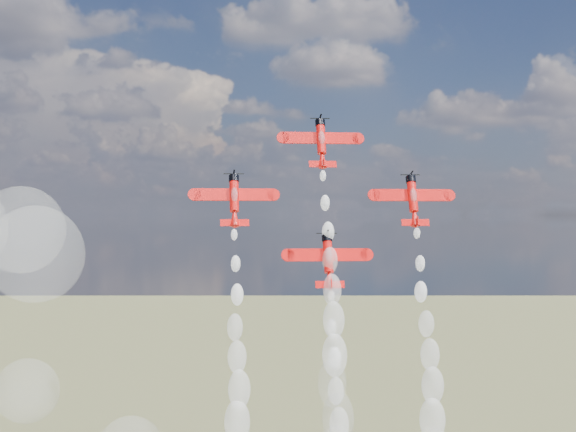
% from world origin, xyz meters
% --- Properties ---
extents(plane_lead, '(12.77, 5.67, 8.76)m').
position_xyz_m(plane_lead, '(-9.48, 18.92, 112.72)').
color(plane_lead, red).
rests_on(plane_lead, ground).
extents(plane_left, '(12.77, 5.67, 8.76)m').
position_xyz_m(plane_left, '(-24.20, 15.32, 103.07)').
color(plane_left, red).
rests_on(plane_left, ground).
extents(plane_right, '(12.77, 5.67, 8.76)m').
position_xyz_m(plane_right, '(5.23, 15.32, 103.07)').
color(plane_right, red).
rests_on(plane_right, ground).
extents(plane_slot, '(12.77, 5.67, 8.76)m').
position_xyz_m(plane_slot, '(-9.48, 11.72, 93.42)').
color(plane_slot, red).
rests_on(plane_slot, ground).
extents(smoke_trail_lead, '(5.45, 18.40, 44.67)m').
position_xyz_m(smoke_trail_lead, '(-9.60, 4.71, 74.22)').
color(smoke_trail_lead, white).
rests_on(smoke_trail_lead, plane_lead).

